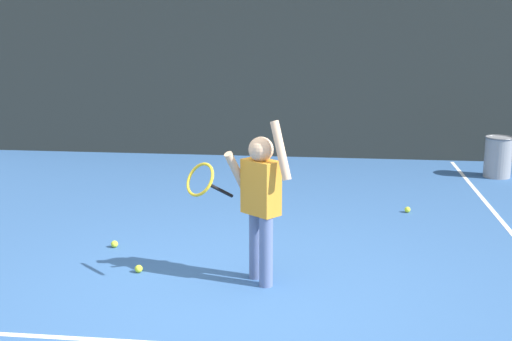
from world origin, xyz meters
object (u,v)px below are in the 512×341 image
(tennis_ball_5, at_px, (407,210))
(ball_hopper, at_px, (498,156))
(tennis_player, at_px, (258,196))
(tennis_ball_1, at_px, (114,244))
(tennis_ball_4, at_px, (270,200))
(tennis_ball_2, at_px, (139,269))

(tennis_ball_5, bearing_deg, ball_hopper, 53.72)
(tennis_player, xyz_separation_m, ball_hopper, (2.84, 4.11, -0.44))
(tennis_ball_1, xyz_separation_m, tennis_ball_4, (1.30, 1.74, 0.00))
(tennis_ball_4, bearing_deg, tennis_ball_1, -126.87)
(tennis_player, bearing_deg, tennis_ball_5, 95.94)
(tennis_player, distance_m, tennis_ball_1, 1.74)
(tennis_ball_5, bearing_deg, tennis_ball_2, -139.47)
(tennis_ball_4, bearing_deg, tennis_player, -86.58)
(tennis_ball_1, bearing_deg, tennis_ball_2, -55.05)
(tennis_ball_4, bearing_deg, tennis_ball_2, -110.91)
(tennis_player, relative_size, tennis_ball_5, 20.46)
(tennis_player, bearing_deg, tennis_ball_1, -166.02)
(tennis_ball_2, height_order, tennis_ball_4, same)
(ball_hopper, distance_m, tennis_ball_1, 5.50)
(tennis_player, xyz_separation_m, tennis_ball_4, (-0.14, 2.42, -0.69))
(tennis_player, relative_size, tennis_ball_1, 20.46)
(tennis_ball_1, height_order, tennis_ball_4, same)
(tennis_player, relative_size, tennis_ball_2, 20.46)
(tennis_player, distance_m, tennis_ball_2, 1.25)
(ball_hopper, bearing_deg, tennis_ball_5, -126.28)
(ball_hopper, relative_size, tennis_ball_5, 8.52)
(tennis_player, bearing_deg, ball_hopper, 94.43)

